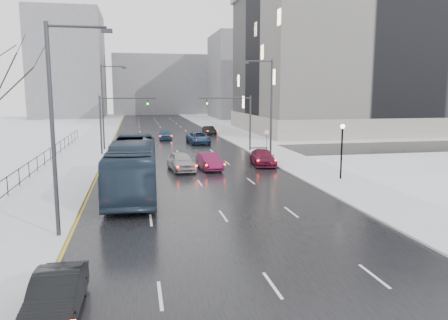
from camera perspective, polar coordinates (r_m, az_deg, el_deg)
road at (r=61.70m, az=-7.05°, el=2.43°), size 16.00×150.00×0.04m
cross_road at (r=49.83m, az=-5.98°, el=0.92°), size 130.00×10.00×0.04m
sidewalk_left at (r=61.80m, az=-16.81°, el=2.19°), size 5.00×150.00×0.16m
sidewalk_right at (r=63.35m, az=2.47°, el=2.72°), size 5.00×150.00×0.16m
park_strip at (r=63.41m, az=-25.38°, el=1.85°), size 14.00×150.00×0.12m
iron_fence at (r=32.80m, az=-26.01°, el=-2.55°), size 0.06×70.00×1.30m
streetlight_r_mid at (r=43.10m, az=5.91°, el=7.15°), size 2.95×0.25×10.00m
streetlight_l_near at (r=21.47m, az=-20.96°, el=4.87°), size 2.95×0.25×10.00m
streetlight_l_far at (r=53.27m, az=-15.34°, el=7.21°), size 2.95×0.25×10.00m
lamppost_r_mid at (r=35.06m, az=15.15°, el=2.10°), size 0.36×0.36×4.28m
mast_signal_right at (r=50.65m, az=2.27°, el=5.73°), size 6.10×0.33×6.50m
mast_signal_left at (r=49.29m, az=-14.60°, el=5.36°), size 6.10×0.33×6.50m
no_uturn_sign at (r=47.43m, az=5.60°, el=3.29°), size 0.60×0.06×2.70m
civic_building at (r=83.29m, az=17.37°, el=11.48°), size 41.00×31.00×24.80m
bldg_far_right at (r=120.70m, az=4.35°, el=10.83°), size 24.00×20.00×22.00m
bldg_far_left at (r=127.52m, az=-19.64°, el=11.60°), size 18.00×22.00×28.00m
bldg_far_center at (r=141.42m, az=-8.03°, el=9.68°), size 30.00×18.00×18.00m
sedan_left_near at (r=14.99m, az=-21.06°, el=-16.15°), size 1.55×4.14×1.35m
bus at (r=30.18m, az=-11.82°, el=-0.94°), size 3.54×13.10×3.62m
sedan_center_near at (r=38.55m, az=-5.63°, el=-0.16°), size 2.50×5.03×1.65m
sedan_right_near at (r=38.86m, az=-1.94°, el=-0.20°), size 1.96×4.52×1.45m
sedan_right_cross at (r=58.41m, az=-3.36°, el=2.90°), size 2.99×5.72×1.54m
sedan_right_far at (r=41.40m, az=5.09°, el=0.33°), size 2.49×5.11×1.43m
sedan_center_far at (r=63.82m, az=-7.66°, el=3.33°), size 1.93×4.47×1.50m
sedan_right_distant at (r=71.03m, az=-1.94°, el=3.90°), size 1.86×4.18×1.33m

